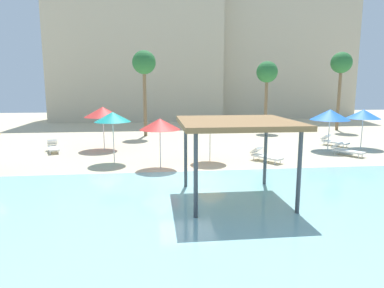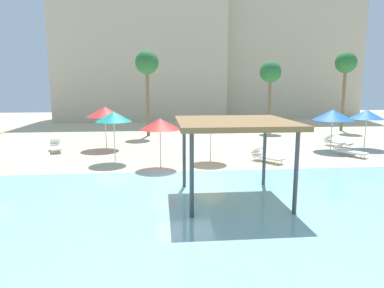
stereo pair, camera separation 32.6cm
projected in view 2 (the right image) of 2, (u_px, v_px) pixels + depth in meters
The scene contains 18 objects.
ground_plane at pixel (186, 181), 15.14m from camera, with size 80.00×80.00×0.00m, color beige.
lagoon_water at pixel (199, 229), 9.99m from camera, with size 44.00×13.50×0.04m, color #8CC6CC.
shade_pavilion at pixel (234, 126), 12.17m from camera, with size 4.07×4.07×2.96m.
beach_umbrella_teal_0 at pixel (114, 117), 18.36m from camera, with size 1.95×1.95×2.78m.
beach_umbrella_blue_1 at pixel (367, 114), 22.52m from camera, with size 2.20×2.20×2.59m.
beach_umbrella_blue_2 at pixel (333, 115), 21.75m from camera, with size 2.49×2.49×2.65m.
beach_umbrella_red_3 at pixel (105, 112), 22.31m from camera, with size 2.42×2.42×2.79m.
beach_umbrella_red_5 at pixel (160, 124), 17.14m from camera, with size 2.06×2.06×2.54m.
beach_umbrella_orange_6 at pixel (211, 121), 18.57m from camera, with size 1.93×1.93×2.55m.
lounge_chair_0 at pixel (265, 156), 18.86m from camera, with size 1.56×1.91×0.74m.
lounge_chair_1 at pixel (348, 150), 20.38m from camera, with size 1.54×1.92×0.74m.
lounge_chair_2 at pixel (56, 146), 21.78m from camera, with size 1.19×1.99×0.74m.
lounge_chair_3 at pixel (336, 141), 23.61m from camera, with size 1.47×1.94×0.74m.
palm_tree_0 at pixel (147, 65), 27.54m from camera, with size 1.90×1.90×6.95m.
palm_tree_1 at pixel (270, 74), 30.31m from camera, with size 1.90×1.90×6.30m.
palm_tree_2 at pixel (346, 65), 30.77m from camera, with size 1.90×1.90×7.16m.
hotel_block_0 at pixel (142, 52), 42.34m from camera, with size 19.81×9.79×16.57m, color beige.
hotel_block_1 at pixel (270, 46), 45.45m from camera, with size 21.76×8.54×18.57m, color beige.
Camera 2 is at (-1.08, -14.60, 4.20)m, focal length 31.83 mm.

